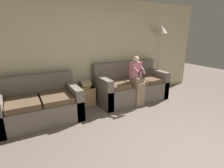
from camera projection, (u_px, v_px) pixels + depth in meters
wall_back at (96, 51)px, 4.42m from camera, size 6.72×0.06×2.55m
couch_main at (130, 87)px, 4.64m from camera, size 1.86×0.88×0.99m
couch_side at (40, 105)px, 3.56m from camera, size 1.55×0.95×0.90m
child_left_seated at (138, 79)px, 4.21m from camera, size 0.28×0.36×1.20m
side_shelf at (85, 96)px, 4.31m from camera, size 0.44×0.39×0.45m
book_stack at (85, 84)px, 4.23m from camera, size 0.25×0.30×0.15m
floor_lamp at (161, 34)px, 4.96m from camera, size 0.37×0.37×1.95m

